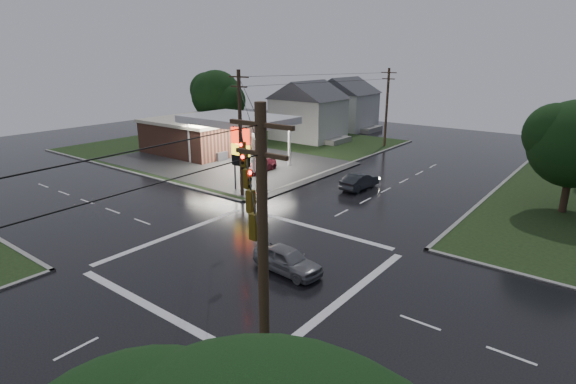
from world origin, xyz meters
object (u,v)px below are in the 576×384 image
Objects in this scene: tree_nw_behind at (217,96)px; car_crossing at (287,260)px; utility_pole_se at (264,282)px; car_pump at (260,166)px; gas_station at (204,134)px; car_north at (360,181)px; utility_pole_n at (387,107)px; house_near at (309,110)px; utility_pole_nw at (240,133)px; house_far at (345,103)px; pylon_sign at (241,149)px.

car_crossing is (36.66, -29.72, -5.42)m from tree_nw_behind.
utility_pole_se reaches higher than car_pump.
car_north is (23.46, -1.81, -1.79)m from gas_station.
house_near is (-11.45, -2.00, -1.06)m from utility_pole_n.
utility_pole_nw is 28.90m from house_near.
utility_pole_nw is (16.18, -10.20, 3.17)m from gas_station.
utility_pole_se is (19.00, -19.00, 0.00)m from utility_pole_nw.
car_north is (-11.72, 27.39, -4.96)m from utility_pole_se.
utility_pole_n reaches higher than tree_nw_behind.
utility_pole_se reaches higher than car_crossing.
house_far is (-12.45, 38.50, -1.32)m from utility_pole_nw.
car_pump is at bearing 120.48° from utility_pole_nw.
tree_nw_behind is (-12.89, -6.01, 1.77)m from house_near.
car_north is at bearing -20.95° from tree_nw_behind.
utility_pole_n is 2.28× the size of car_north.
utility_pole_nw is at bearing -72.08° from house_far.
house_near is 26.31m from car_north.
house_far is (-12.45, 10.00, -1.06)m from utility_pole_n.
car_crossing reaches higher than car_north.
pylon_sign is at bearing 135.00° from utility_pole_nw.
house_near is 2.34× the size of car_pump.
house_far is (-11.45, 37.50, 0.39)m from pylon_sign.
car_north is 18.32m from car_crossing.
pylon_sign reaches higher than gas_station.
car_crossing is at bearing -71.92° from utility_pole_n.
car_crossing reaches higher than car_pump.
car_crossing is (13.31, -10.22, -3.25)m from pylon_sign.
utility_pole_n is 0.95× the size of house_near.
utility_pole_n is at bearing 111.80° from utility_pole_se.
car_north is (18.73, -18.11, -3.65)m from house_near.
utility_pole_nw is at bearing -45.00° from pylon_sign.
tree_nw_behind reaches higher than house_near.
car_pump is at bearing 131.51° from utility_pole_se.
house_near reaches higher than gas_station.
utility_pole_se is 12.84m from car_crossing.
gas_station reaches higher than car_pump.
gas_station is 5.55× the size of car_pump.
car_north is at bearing 41.73° from pylon_sign.
car_pump is at bearing -69.61° from house_near.
tree_nw_behind is at bearing 140.37° from car_pump.
car_crossing is at bearing -62.57° from house_far.
utility_pole_n is at bearing 87.92° from pylon_sign.
car_pump is (-3.34, 6.38, -3.33)m from pylon_sign.
utility_pole_n is 0.95× the size of house_far.
car_north is at bearing 113.16° from utility_pole_se.
house_far is (-31.45, 57.50, -1.32)m from utility_pole_se.
gas_station is 4.37× the size of pylon_sign.
car_north is at bearing -1.41° from car_pump.
car_crossing is (24.76, -47.72, -3.65)m from house_far.
house_far is 2.48× the size of car_crossing.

